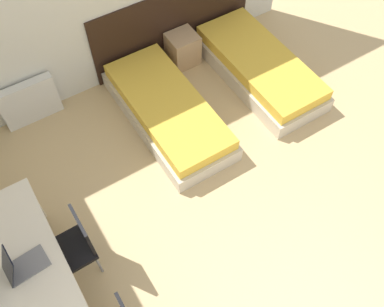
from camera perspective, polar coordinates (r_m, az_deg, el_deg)
headboard_panel at (r=6.06m, az=-2.42°, el=16.94°), size 2.42×0.03×1.04m
bed_near_window at (r=5.41m, az=-3.24°, el=5.67°), size 0.88×2.00×0.38m
bed_near_door at (r=5.98m, az=8.95°, el=11.26°), size 0.88×2.00×0.38m
nightstand at (r=6.11m, az=-1.25°, el=13.76°), size 0.39×0.37×0.46m
radiator at (r=5.71m, az=-20.87°, el=6.40°), size 0.72×0.12×0.60m
chair_near_laptop at (r=4.29m, az=-15.34°, el=-11.64°), size 0.41×0.41×0.91m
laptop at (r=3.98m, az=-21.90°, el=-13.74°), size 0.37×0.25×0.35m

